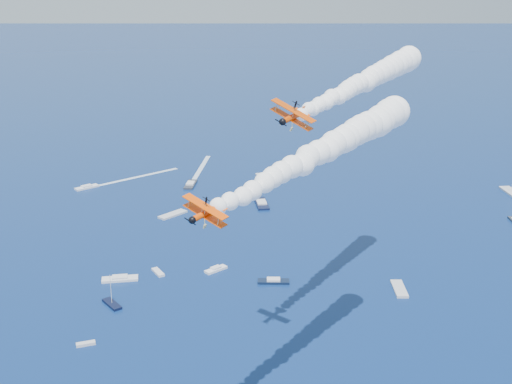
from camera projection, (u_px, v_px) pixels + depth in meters
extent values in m
cube|color=white|center=(87.00, 187.00, 268.85)|extent=(9.82, 7.33, 0.70)
cube|color=#2C303B|center=(191.00, 184.00, 272.34)|extent=(6.72, 12.07, 0.70)
cube|color=black|center=(112.00, 304.00, 176.94)|extent=(5.42, 7.60, 0.70)
cube|color=silver|center=(511.00, 192.00, 263.29)|extent=(5.37, 13.70, 0.70)
cube|color=silver|center=(265.00, 178.00, 280.28)|extent=(5.81, 13.98, 0.70)
cube|color=silver|center=(86.00, 344.00, 158.50)|extent=(4.61, 2.07, 0.70)
cube|color=silver|center=(173.00, 214.00, 239.96)|extent=(10.96, 9.59, 0.70)
cube|color=silver|center=(399.00, 289.00, 185.22)|extent=(5.00, 10.44, 0.70)
cube|color=white|center=(216.00, 269.00, 196.87)|extent=(7.21, 5.60, 0.70)
cube|color=#0D1932|center=(273.00, 281.00, 189.50)|extent=(9.33, 4.60, 0.70)
cube|color=black|center=(261.00, 204.00, 250.77)|extent=(4.75, 13.31, 0.70)
cube|color=silver|center=(158.00, 272.00, 195.13)|extent=(3.77, 6.16, 0.70)
cube|color=silver|center=(120.00, 279.00, 191.00)|extent=(10.25, 3.48, 0.70)
cube|color=white|center=(139.00, 177.00, 283.31)|extent=(34.14, 20.30, 0.04)
cube|color=white|center=(201.00, 168.00, 295.75)|extent=(12.43, 37.07, 0.04)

